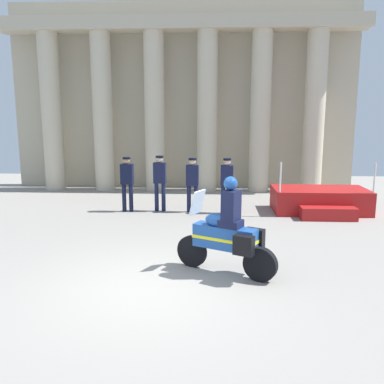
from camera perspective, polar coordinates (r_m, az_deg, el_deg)
The scene contains 8 objects.
ground_plane at distance 7.40m, azimuth -5.97°, elevation -13.30°, with size 28.00×28.00×0.00m, color gray.
colonnade_backdrop at distance 16.92m, azimuth -1.45°, elevation 13.41°, with size 14.18×1.64×7.52m.
reviewing_stand at distance 13.40m, azimuth 17.51°, elevation -1.21°, with size 2.90×2.06×1.64m.
officer_in_row_0 at distance 12.91m, azimuth -9.08°, elevation 1.71°, with size 0.40×0.25×1.73m.
officer_in_row_1 at distance 12.84m, azimuth -4.53°, elevation 1.87°, with size 0.40×0.25×1.77m.
officer_in_row_2 at distance 12.69m, azimuth 0.05°, elevation 1.62°, with size 0.40×0.25×1.71m.
officer_in_row_3 at distance 12.57m, azimuth 4.90°, elevation 1.54°, with size 0.40×0.25×1.72m.
motorcycle_with_rider at distance 7.75m, azimuth 5.10°, elevation -5.90°, with size 1.91×1.15×1.90m.
Camera 1 is at (1.10, -6.68, 2.99)m, focal length 38.09 mm.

